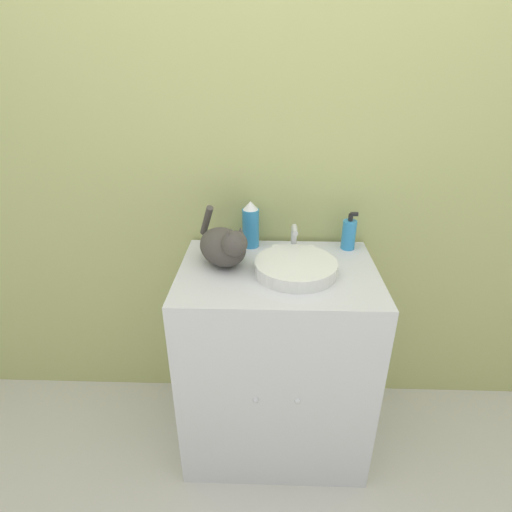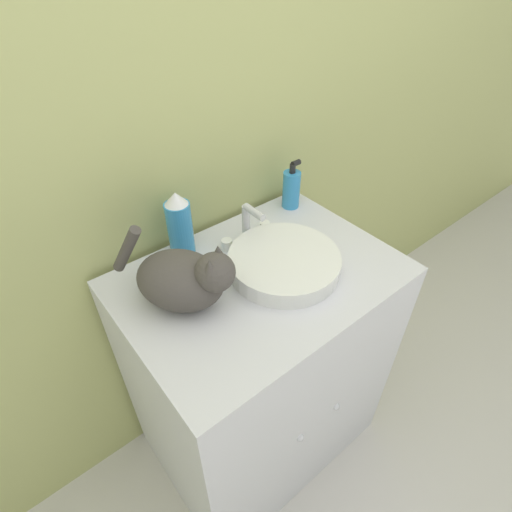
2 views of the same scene
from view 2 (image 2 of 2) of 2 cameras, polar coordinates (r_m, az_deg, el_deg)
ground_plane at (r=1.76m, az=7.09°, el=-29.81°), size 8.00×8.00×0.00m
wall_back at (r=1.16m, az=-9.98°, el=19.29°), size 6.00×0.05×2.50m
vanity_cabinet at (r=1.45m, az=0.56°, el=-15.78°), size 0.78×0.57×0.89m
sink_basin at (r=1.12m, az=4.03°, el=-0.88°), size 0.32×0.32×0.05m
faucet at (r=1.20m, az=-1.19°, el=4.27°), size 0.18×0.09×0.13m
cat at (r=1.00m, az=-10.17°, el=-3.15°), size 0.27×0.31×0.22m
soap_bottle at (r=1.37m, az=5.07°, el=9.56°), size 0.06×0.06×0.17m
spray_bottle at (r=1.15m, az=-10.86°, el=4.36°), size 0.07×0.07×0.21m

